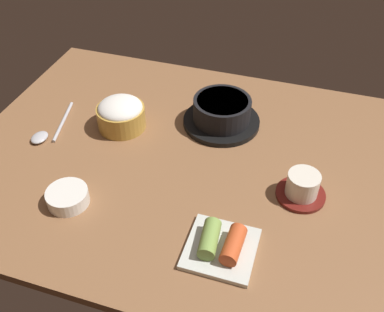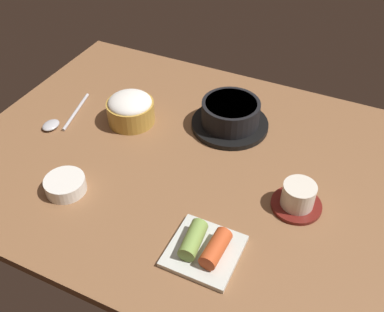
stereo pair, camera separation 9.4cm
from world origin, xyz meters
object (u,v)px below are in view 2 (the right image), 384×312
object	(u,v)px
rice_bowl	(130,108)
tea_cup_with_saucer	(298,197)
side_bowl_near	(65,184)
spoon	(59,121)
stone_pot	(230,115)
kimchi_plate	(204,247)

from	to	relation	value
rice_bowl	tea_cup_with_saucer	xyz separation A→B (cm)	(44.13, -10.09, -1.17)
tea_cup_with_saucer	rice_bowl	bearing A→B (deg)	167.12
rice_bowl	side_bowl_near	world-z (taller)	rice_bowl
spoon	stone_pot	bearing A→B (deg)	23.36
rice_bowl	tea_cup_with_saucer	distance (cm)	45.29
side_bowl_near	spoon	size ratio (longest dim) A/B	0.48
spoon	tea_cup_with_saucer	bearing A→B (deg)	-1.83
stone_pot	tea_cup_with_saucer	xyz separation A→B (cm)	(21.53, -18.46, -0.69)
side_bowl_near	tea_cup_with_saucer	bearing A→B (deg)	19.85
kimchi_plate	spoon	xyz separation A→B (cm)	(-47.86, 19.91, -0.93)
tea_cup_with_saucer	kimchi_plate	bearing A→B (deg)	-123.63
tea_cup_with_saucer	side_bowl_near	world-z (taller)	tea_cup_with_saucer
side_bowl_near	kimchi_plate	bearing A→B (deg)	-3.72
rice_bowl	kimchi_plate	size ratio (longest dim) A/B	0.92
rice_bowl	kimchi_plate	xyz separation A→B (cm)	(32.16, -28.09, -2.22)
stone_pot	spoon	distance (cm)	41.81
tea_cup_with_saucer	kimchi_plate	distance (cm)	21.64
stone_pot	tea_cup_with_saucer	distance (cm)	28.37
stone_pot	side_bowl_near	world-z (taller)	stone_pot
kimchi_plate	side_bowl_near	world-z (taller)	kimchi_plate
rice_bowl	side_bowl_near	xyz separation A→B (cm)	(0.06, -26.01, -2.13)
rice_bowl	kimchi_plate	world-z (taller)	rice_bowl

